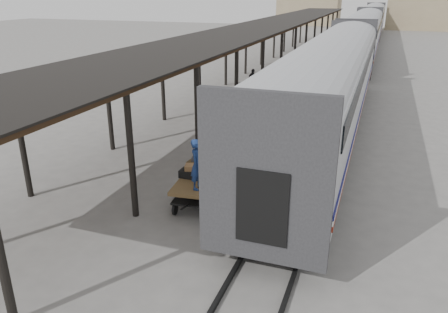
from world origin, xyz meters
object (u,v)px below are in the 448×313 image
porter (197,164)px  luggage_tug (280,73)px  baggage_cart (199,185)px  pedestrian (253,80)px

porter → luggage_tug: bearing=5.8°
baggage_cart → pedestrian: pedestrian is taller
baggage_cart → luggage_tug: luggage_tug is taller
porter → pedestrian: size_ratio=1.05×
baggage_cart → porter: bearing=-75.0°
baggage_cart → pedestrian: size_ratio=1.66×
pedestrian → luggage_tug: bearing=-83.4°
baggage_cart → porter: (0.25, -0.65, 1.01)m
luggage_tug → pedestrian: size_ratio=1.12×
porter → pedestrian: porter is taller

